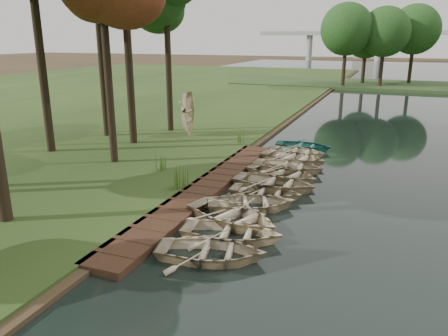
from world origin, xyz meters
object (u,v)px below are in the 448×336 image
(boardwalk, at_px, (206,189))
(rowboat_2, at_px, (232,213))
(rowboat_1, at_px, (232,230))
(rowboat_0, at_px, (211,249))
(stored_rowboat, at_px, (189,131))

(boardwalk, distance_m, rowboat_2, 3.81)
(rowboat_1, bearing_deg, rowboat_2, 11.99)
(rowboat_0, height_order, rowboat_1, rowboat_1)
(boardwalk, distance_m, rowboat_1, 5.15)
(boardwalk, relative_size, rowboat_0, 4.53)
(rowboat_1, xyz_separation_m, rowboat_2, (-0.46, 1.33, 0.04))
(boardwalk, distance_m, stored_rowboat, 10.85)
(stored_rowboat, bearing_deg, boardwalk, -151.40)
(rowboat_2, bearing_deg, rowboat_1, -140.54)
(boardwalk, bearing_deg, rowboat_2, -50.80)
(rowboat_0, xyz_separation_m, rowboat_2, (-0.35, 2.88, 0.04))
(rowboat_1, bearing_deg, stored_rowboat, 23.91)
(rowboat_0, xyz_separation_m, stored_rowboat, (-8.13, 15.23, 0.19))
(boardwalk, distance_m, rowboat_0, 6.44)
(rowboat_0, relative_size, rowboat_1, 0.99)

